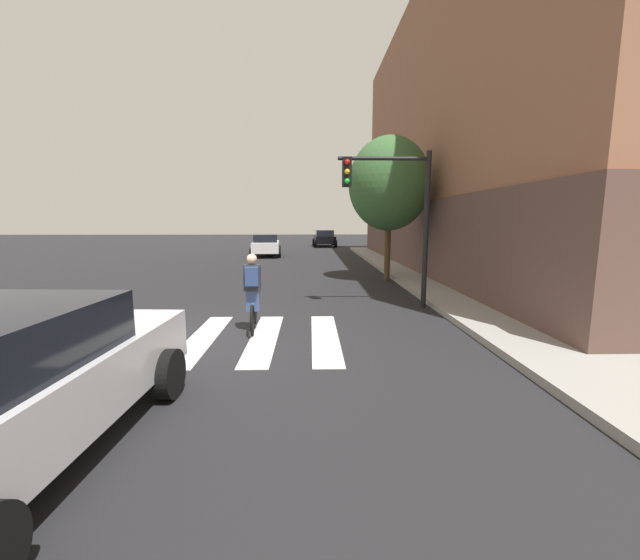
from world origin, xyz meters
name	(u,v)px	position (x,y,z in m)	size (l,w,h in m)	color
ground_plane	(206,338)	(0.00, 0.00, 0.00)	(120.00, 120.00, 0.00)	black
sidewalk	(624,332)	(8.75, 0.00, 0.07)	(6.50, 50.00, 0.15)	gray
crosswalk_stripes	(203,338)	(-0.06, 0.00, 0.01)	(5.58, 3.50, 0.01)	silver
sedan_near	(2,387)	(-0.81, -4.18, 0.82)	(2.33, 4.68, 1.59)	#B7B7BC
sedan_mid	(266,245)	(-0.84, 18.81, 0.76)	(2.26, 4.40, 1.48)	silver
sedan_far	(324,238)	(3.48, 28.67, 0.78)	(2.21, 4.46, 1.52)	black
cyclist	(253,293)	(0.90, 0.58, 0.84)	(0.38, 1.71, 1.69)	black
traffic_light_near	(396,203)	(4.45, 2.74, 2.86)	(2.47, 0.28, 4.20)	black
fire_hydrant	(453,276)	(6.99, 5.12, 0.53)	(0.33, 0.22, 0.78)	gold
street_tree_near	(389,184)	(5.25, 7.79, 3.80)	(3.17, 3.17, 5.64)	#4C3823
corner_building	(607,135)	(16.39, 11.34, 6.45)	(19.09, 25.81, 12.99)	brown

